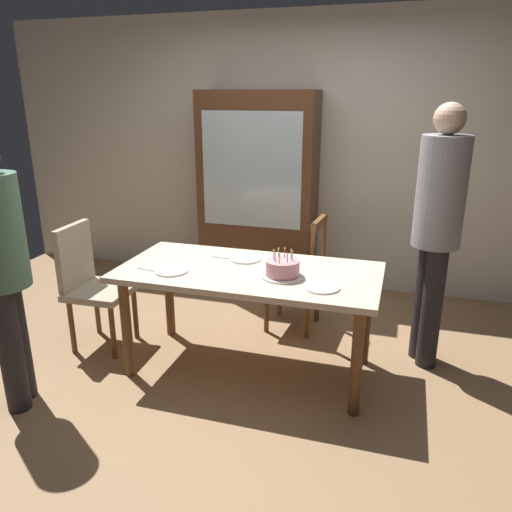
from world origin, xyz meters
The scene contains 14 objects.
ground centered at (0.00, 0.00, 0.00)m, with size 6.40×6.40×0.00m, color #93704C.
back_wall centered at (0.00, 1.85, 1.30)m, with size 6.40×0.10×2.60m, color silver.
dining_table centered at (0.00, 0.00, 0.66)m, with size 1.74×0.84×0.75m.
birthday_cake centered at (0.25, -0.07, 0.80)m, with size 0.28×0.28×0.18m.
plate_near_celebrant centered at (-0.48, -0.19, 0.75)m, with size 0.22×0.22×0.01m, color white.
plate_far_side centered at (-0.09, 0.19, 0.75)m, with size 0.22×0.22×0.01m, color white.
plate_near_guest centered at (0.52, -0.19, 0.75)m, with size 0.22×0.22×0.01m, color white.
fork_near_celebrant centered at (-0.64, -0.21, 0.75)m, with size 0.18×0.02×0.01m, color silver.
fork_far_side centered at (-0.25, 0.17, 0.75)m, with size 0.18×0.02×0.01m, color silver.
chair_spindle_back centered at (0.17, 0.74, 0.46)m, with size 0.47×0.47×0.95m.
chair_upholstered centered at (-1.26, 0.00, 0.53)m, with size 0.46×0.46×0.95m.
person_celebrant centered at (-1.25, -0.81, 0.93)m, with size 0.32×0.32×1.63m.
person_guest centered at (1.18, 0.47, 1.04)m, with size 0.32×0.32×1.82m.
china_cabinet centered at (-0.40, 1.56, 0.95)m, with size 1.10×0.45×1.90m.
Camera 1 is at (0.95, -2.96, 1.87)m, focal length 34.67 mm.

